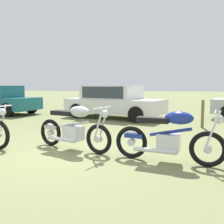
# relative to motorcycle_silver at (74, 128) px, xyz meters

# --- Properties ---
(ground_plane) EXTENTS (120.00, 120.00, 0.00)m
(ground_plane) POSITION_rel_motorcycle_silver_xyz_m (-0.12, -0.24, -0.49)
(ground_plane) COLOR olive
(motorcycle_silver) EXTENTS (1.95, 1.01, 1.02)m
(motorcycle_silver) POSITION_rel_motorcycle_silver_xyz_m (0.00, 0.00, 0.00)
(motorcycle_silver) COLOR black
(motorcycle_silver) RESTS_ON ground
(motorcycle_blue) EXTENTS (2.04, 0.72, 1.02)m
(motorcycle_blue) POSITION_rel_motorcycle_silver_xyz_m (2.07, -0.53, -0.01)
(motorcycle_blue) COLOR black
(motorcycle_blue) RESTS_ON ground
(car_white) EXTENTS (4.63, 3.06, 1.43)m
(car_white) POSITION_rel_motorcycle_silver_xyz_m (-0.29, 5.73, 0.31)
(car_white) COLOR silver
(car_white) RESTS_ON ground
(fence_post_wooden) EXTENTS (0.10, 0.10, 0.95)m
(fence_post_wooden) POSITION_rel_motorcycle_silver_xyz_m (3.23, 3.81, -0.02)
(fence_post_wooden) COLOR brown
(fence_post_wooden) RESTS_ON ground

